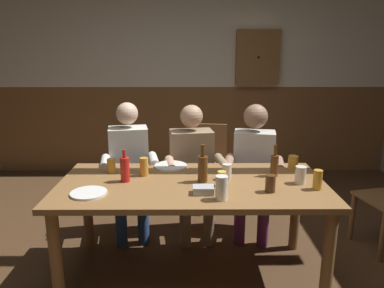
% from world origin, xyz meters
% --- Properties ---
extents(back_wall_upper, '(5.42, 0.12, 1.51)m').
position_xyz_m(back_wall_upper, '(0.00, 2.75, 1.94)').
color(back_wall_upper, silver).
extents(back_wall_wainscot, '(5.42, 0.12, 1.19)m').
position_xyz_m(back_wall_wainscot, '(0.00, 2.75, 0.59)').
color(back_wall_wainscot, brown).
rests_on(back_wall_wainscot, ground_plane).
extents(dining_table, '(1.93, 0.92, 0.75)m').
position_xyz_m(dining_table, '(0.00, 0.19, 0.65)').
color(dining_table, brown).
rests_on(dining_table, ground_plane).
extents(person_0, '(0.53, 0.59, 1.22)m').
position_xyz_m(person_0, '(-0.57, 0.89, 0.67)').
color(person_0, silver).
rests_on(person_0, ground_plane).
extents(person_1, '(0.56, 0.58, 1.20)m').
position_xyz_m(person_1, '(0.01, 0.89, 0.67)').
color(person_1, '#997F60').
rests_on(person_1, ground_plane).
extents(person_2, '(0.55, 0.57, 1.21)m').
position_xyz_m(person_2, '(0.57, 0.89, 0.67)').
color(person_2, silver).
rests_on(person_2, ground_plane).
extents(chair_empty_near_right, '(0.49, 0.49, 0.88)m').
position_xyz_m(chair_empty_near_right, '(0.18, 1.57, 0.48)').
color(chair_empty_near_right, brown).
rests_on(chair_empty_near_right, ground_plane).
extents(condiment_caddy, '(0.14, 0.10, 0.05)m').
position_xyz_m(condiment_caddy, '(0.07, -0.01, 0.78)').
color(condiment_caddy, '#B2B7BC').
rests_on(condiment_caddy, dining_table).
extents(plate_0, '(0.27, 0.27, 0.01)m').
position_xyz_m(plate_0, '(-0.17, 0.56, 0.76)').
color(plate_0, white).
rests_on(plate_0, dining_table).
extents(plate_1, '(0.24, 0.24, 0.01)m').
position_xyz_m(plate_1, '(-0.69, -0.02, 0.76)').
color(plate_1, white).
rests_on(plate_1, dining_table).
extents(bottle_0, '(0.07, 0.07, 0.24)m').
position_xyz_m(bottle_0, '(-0.48, 0.22, 0.85)').
color(bottle_0, red).
rests_on(bottle_0, dining_table).
extents(bottle_1, '(0.06, 0.06, 0.24)m').
position_xyz_m(bottle_1, '(0.62, 0.33, 0.84)').
color(bottle_1, '#593314').
rests_on(bottle_1, dining_table).
extents(bottle_2, '(0.07, 0.07, 0.28)m').
position_xyz_m(bottle_2, '(0.08, 0.21, 0.86)').
color(bottle_2, '#593314').
rests_on(bottle_2, dining_table).
extents(pint_glass_0, '(0.06, 0.06, 0.11)m').
position_xyz_m(pint_glass_0, '(0.21, 0.12, 0.81)').
color(pint_glass_0, '#E5C64C').
rests_on(pint_glass_0, dining_table).
extents(pint_glass_1, '(0.06, 0.06, 0.14)m').
position_xyz_m(pint_glass_1, '(-0.36, 0.35, 0.82)').
color(pint_glass_1, gold).
rests_on(pint_glass_1, dining_table).
extents(pint_glass_2, '(0.06, 0.06, 0.14)m').
position_xyz_m(pint_glass_2, '(0.86, 0.05, 0.82)').
color(pint_glass_2, gold).
rests_on(pint_glass_2, dining_table).
extents(pint_glass_3, '(0.07, 0.07, 0.12)m').
position_xyz_m(pint_glass_3, '(0.53, 0.01, 0.81)').
color(pint_glass_3, '#4C2D19').
rests_on(pint_glass_3, dining_table).
extents(pint_glass_4, '(0.08, 0.08, 0.11)m').
position_xyz_m(pint_glass_4, '(0.81, 0.50, 0.81)').
color(pint_glass_4, gold).
rests_on(pint_glass_4, dining_table).
extents(pint_glass_5, '(0.07, 0.07, 0.12)m').
position_xyz_m(pint_glass_5, '(0.26, 0.26, 0.81)').
color(pint_glass_5, white).
rests_on(pint_glass_5, dining_table).
extents(pint_glass_6, '(0.08, 0.08, 0.13)m').
position_xyz_m(pint_glass_6, '(0.77, 0.17, 0.81)').
color(pint_glass_6, white).
rests_on(pint_glass_6, dining_table).
extents(pint_glass_7, '(0.08, 0.08, 0.16)m').
position_xyz_m(pint_glass_7, '(0.19, -0.12, 0.83)').
color(pint_glass_7, white).
rests_on(pint_glass_7, dining_table).
extents(pint_glass_8, '(0.07, 0.07, 0.11)m').
position_xyz_m(pint_glass_8, '(-0.63, 0.42, 0.81)').
color(pint_glass_8, gold).
rests_on(pint_glass_8, dining_table).
extents(wall_dart_cabinet, '(0.56, 0.15, 0.70)m').
position_xyz_m(wall_dart_cabinet, '(0.87, 2.62, 1.58)').
color(wall_dart_cabinet, brown).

